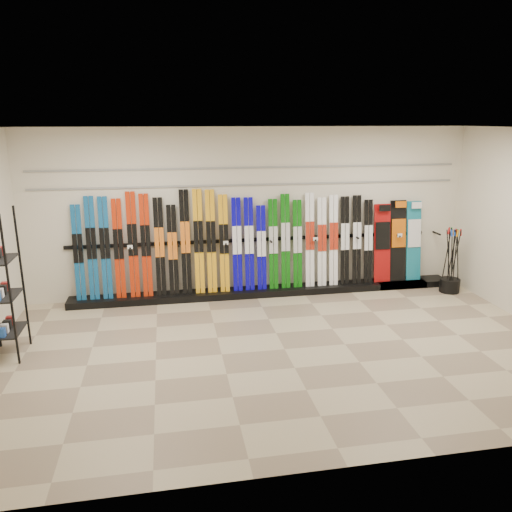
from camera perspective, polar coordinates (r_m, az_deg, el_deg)
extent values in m
plane|color=gray|center=(7.13, 3.30, -10.59)|extent=(8.00, 8.00, 0.00)
plane|color=beige|center=(9.01, -0.30, 5.01)|extent=(8.00, 0.00, 8.00)
plane|color=silver|center=(6.41, 3.72, 14.29)|extent=(8.00, 8.00, 0.00)
cube|color=black|center=(9.21, 1.33, -4.04)|extent=(8.00, 0.40, 0.12)
cube|color=#124F85|center=(8.95, -19.64, 0.33)|extent=(0.17, 0.21, 1.63)
cube|color=#124F85|center=(8.91, -18.27, 0.83)|extent=(0.17, 0.23, 1.76)
cube|color=#124F85|center=(8.88, -16.85, 0.86)|extent=(0.17, 0.23, 1.75)
cube|color=#B52609|center=(8.86, -15.42, 0.79)|extent=(0.17, 0.22, 1.71)
cube|color=#B52609|center=(8.83, -13.90, 1.23)|extent=(0.17, 0.24, 1.82)
cube|color=#B52609|center=(8.83, -12.47, 1.17)|extent=(0.17, 0.23, 1.78)
cube|color=black|center=(8.82, -10.96, 1.01)|extent=(0.17, 0.22, 1.71)
cube|color=black|center=(8.83, -9.50, 0.66)|extent=(0.17, 0.21, 1.58)
cube|color=black|center=(8.82, -8.07, 1.55)|extent=(0.17, 0.24, 1.83)
cube|color=#EFA619|center=(8.83, -6.58, 1.64)|extent=(0.17, 0.24, 1.84)
cube|color=#EFA619|center=(8.85, -5.16, 1.65)|extent=(0.17, 0.24, 1.82)
cube|color=#EFA619|center=(8.88, -3.69, 1.42)|extent=(0.17, 0.23, 1.73)
cube|color=#0A04B3|center=(8.91, -2.19, 1.30)|extent=(0.17, 0.22, 1.67)
cube|color=#0A04B3|center=(8.94, -0.79, 1.35)|extent=(0.17, 0.22, 1.67)
cube|color=#0A04B3|center=(8.99, 0.62, 0.94)|extent=(0.17, 0.20, 1.52)
cube|color=#0D610D|center=(9.03, 1.99, 1.34)|extent=(0.17, 0.21, 1.63)
cube|color=#0D610D|center=(9.07, 3.39, 1.67)|extent=(0.17, 0.22, 1.71)
cube|color=#0D610D|center=(9.13, 4.76, 1.38)|extent=(0.17, 0.21, 1.60)
cube|color=white|center=(9.19, 6.16, 1.80)|extent=(0.17, 0.23, 1.72)
cube|color=white|center=(9.26, 7.54, 1.58)|extent=(0.17, 0.21, 1.63)
cube|color=white|center=(9.33, 8.85, 1.76)|extent=(0.17, 0.22, 1.67)
cube|color=black|center=(9.40, 10.12, 1.71)|extent=(0.17, 0.22, 1.64)
cube|color=black|center=(9.49, 11.44, 1.81)|extent=(0.17, 0.22, 1.65)
cube|color=black|center=(9.58, 12.70, 1.60)|extent=(0.17, 0.21, 1.56)
cube|color=#990C0C|center=(9.73, 14.22, 1.43)|extent=(0.32, 0.23, 1.47)
cube|color=black|center=(9.86, 15.92, 1.67)|extent=(0.31, 0.24, 1.53)
cube|color=#14728C|center=(10.01, 17.56, 1.66)|extent=(0.29, 0.23, 1.50)
cube|color=black|center=(7.40, -27.20, -2.98)|extent=(0.40, 0.60, 2.01)
cylinder|color=black|center=(10.00, 21.25, -3.13)|extent=(0.36, 0.36, 0.25)
cylinder|color=black|center=(9.88, 22.06, -0.49)|extent=(0.13, 0.08, 1.18)
cylinder|color=black|center=(9.87, 21.39, -0.45)|extent=(0.09, 0.08, 1.18)
cylinder|color=black|center=(9.76, 21.16, -0.59)|extent=(0.14, 0.14, 1.17)
cylinder|color=black|center=(9.84, 21.75, -0.53)|extent=(0.08, 0.14, 1.18)
cylinder|color=black|center=(9.93, 20.87, -0.30)|extent=(0.12, 0.03, 1.18)
cylinder|color=black|center=(9.79, 21.72, -0.59)|extent=(0.13, 0.06, 1.18)
cylinder|color=black|center=(9.82, 21.46, -0.52)|extent=(0.06, 0.13, 1.18)
cylinder|color=black|center=(9.98, 21.15, -0.25)|extent=(0.06, 0.10, 1.18)
cylinder|color=black|center=(9.88, 21.56, -0.44)|extent=(0.11, 0.12, 1.17)
cylinder|color=black|center=(9.89, 21.54, -0.43)|extent=(0.13, 0.13, 1.17)
cube|color=gray|center=(8.91, -0.28, 8.15)|extent=(7.60, 0.02, 0.03)
cube|color=gray|center=(8.88, -0.28, 10.08)|extent=(7.60, 0.02, 0.03)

